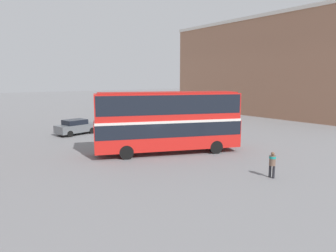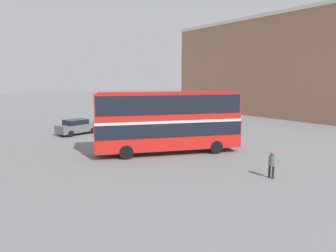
# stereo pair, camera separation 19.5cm
# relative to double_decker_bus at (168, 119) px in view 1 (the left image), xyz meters

# --- Properties ---
(ground_plane) EXTENTS (240.00, 240.00, 0.00)m
(ground_plane) POSITION_rel_double_decker_bus_xyz_m (-0.76, 0.38, -2.78)
(ground_plane) COLOR slate
(building_row_right) EXTENTS (10.54, 35.72, 15.39)m
(building_row_right) POSITION_rel_double_decker_bus_xyz_m (30.07, 10.75, 4.92)
(building_row_right) COLOR #9E7056
(building_row_right) RESTS_ON ground_plane
(double_decker_bus) EXTENTS (11.45, 6.84, 4.86)m
(double_decker_bus) POSITION_rel_double_decker_bus_xyz_m (0.00, 0.00, 0.00)
(double_decker_bus) COLOR red
(double_decker_bus) RESTS_ON ground_plane
(pedestrian_foreground) EXTENTS (0.41, 0.41, 1.59)m
(pedestrian_foreground) POSITION_rel_double_decker_bus_xyz_m (1.22, -8.60, -1.81)
(pedestrian_foreground) COLOR #232328
(pedestrian_foreground) RESTS_ON ground_plane
(parked_car_kerb_near) EXTENTS (4.58, 2.00, 1.54)m
(parked_car_kerb_near) POSITION_rel_double_decker_bus_xyz_m (7.17, 9.66, -1.99)
(parked_car_kerb_near) COLOR maroon
(parked_car_kerb_near) RESTS_ON ground_plane
(parked_car_kerb_far) EXTENTS (4.55, 2.66, 1.60)m
(parked_car_kerb_far) POSITION_rel_double_decker_bus_xyz_m (-2.81, 12.39, -1.97)
(parked_car_kerb_far) COLOR slate
(parked_car_kerb_far) RESTS_ON ground_plane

